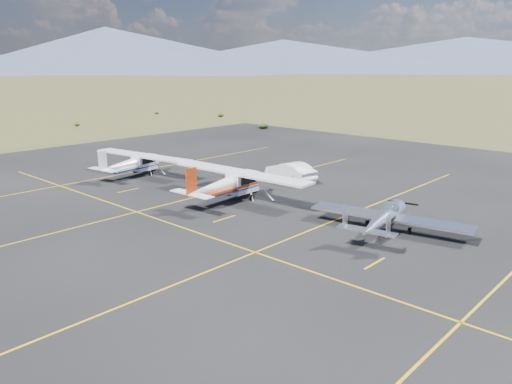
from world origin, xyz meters
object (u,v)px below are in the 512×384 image
sedan (290,171)px  aircraft_plain (134,163)px  aircraft_low_wing (386,217)px  aircraft_cessna (229,183)px

sedan → aircraft_plain: bearing=-44.9°
aircraft_low_wing → aircraft_cessna: aircraft_cessna is taller
aircraft_plain → sedan: size_ratio=2.19×
aircraft_low_wing → sedan: (6.70, 12.64, -0.19)m
aircraft_low_wing → aircraft_cessna: (-1.39, 11.84, 0.35)m
aircraft_plain → sedan: 13.97m
aircraft_low_wing → sedan: 14.31m
aircraft_low_wing → aircraft_plain: aircraft_plain is taller
sedan → aircraft_cessna: bearing=15.6°
aircraft_cessna → aircraft_plain: (0.05, 12.22, -0.15)m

